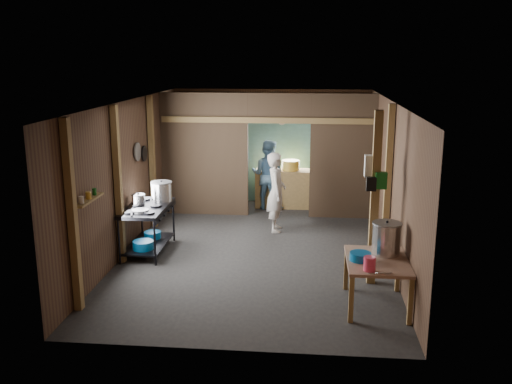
# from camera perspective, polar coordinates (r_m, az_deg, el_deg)

# --- Properties ---
(floor) EXTENTS (4.50, 7.00, 0.00)m
(floor) POSITION_cam_1_polar(r_m,az_deg,el_deg) (9.99, 0.11, -5.87)
(floor) COLOR #272525
(floor) RESTS_ON ground
(ceiling) EXTENTS (4.50, 7.00, 0.00)m
(ceiling) POSITION_cam_1_polar(r_m,az_deg,el_deg) (9.43, 0.12, 9.17)
(ceiling) COLOR black
(ceiling) RESTS_ON ground
(wall_back) EXTENTS (4.50, 0.00, 2.60)m
(wall_back) POSITION_cam_1_polar(r_m,az_deg,el_deg) (13.06, 1.55, 4.71)
(wall_back) COLOR brown
(wall_back) RESTS_ON ground
(wall_front) EXTENTS (4.50, 0.00, 2.60)m
(wall_front) POSITION_cam_1_polar(r_m,az_deg,el_deg) (6.28, -2.88, -5.38)
(wall_front) COLOR brown
(wall_front) RESTS_ON ground
(wall_left) EXTENTS (0.00, 7.00, 2.60)m
(wall_left) POSITION_cam_1_polar(r_m,az_deg,el_deg) (10.08, -12.73, 1.66)
(wall_left) COLOR brown
(wall_left) RESTS_ON ground
(wall_right) EXTENTS (0.00, 7.00, 2.60)m
(wall_right) POSITION_cam_1_polar(r_m,az_deg,el_deg) (9.68, 13.49, 1.13)
(wall_right) COLOR brown
(wall_right) RESTS_ON ground
(partition_left) EXTENTS (1.85, 0.10, 2.60)m
(partition_left) POSITION_cam_1_polar(r_m,az_deg,el_deg) (11.95, -5.25, 3.81)
(partition_left) COLOR #453624
(partition_left) RESTS_ON floor
(partition_right) EXTENTS (1.35, 0.10, 2.60)m
(partition_right) POSITION_cam_1_polar(r_m,az_deg,el_deg) (11.77, 8.80, 3.54)
(partition_right) COLOR #453624
(partition_right) RESTS_ON floor
(partition_header) EXTENTS (1.30, 0.10, 0.60)m
(partition_header) POSITION_cam_1_polar(r_m,az_deg,el_deg) (11.63, 2.38, 8.55)
(partition_header) COLOR #453624
(partition_header) RESTS_ON wall_back
(turquoise_panel) EXTENTS (4.40, 0.06, 2.50)m
(turquoise_panel) POSITION_cam_1_polar(r_m,az_deg,el_deg) (13.01, 1.53, 4.45)
(turquoise_panel) COLOR #67A5A5
(turquoise_panel) RESTS_ON wall_back
(back_counter) EXTENTS (1.20, 0.50, 0.85)m
(back_counter) POSITION_cam_1_polar(r_m,az_deg,el_deg) (12.67, 2.71, 0.38)
(back_counter) COLOR olive
(back_counter) RESTS_ON floor
(wall_clock) EXTENTS (0.20, 0.03, 0.20)m
(wall_clock) POSITION_cam_1_polar(r_m,az_deg,el_deg) (12.86, 2.66, 7.26)
(wall_clock) COLOR silver
(wall_clock) RESTS_ON wall_back
(post_left_a) EXTENTS (0.10, 0.12, 2.60)m
(post_left_a) POSITION_cam_1_polar(r_m,az_deg,el_deg) (7.70, -18.16, -2.42)
(post_left_a) COLOR olive
(post_left_a) RESTS_ON floor
(post_left_b) EXTENTS (0.10, 0.12, 2.60)m
(post_left_b) POSITION_cam_1_polar(r_m,az_deg,el_deg) (9.32, -13.82, 0.62)
(post_left_b) COLOR olive
(post_left_b) RESTS_ON floor
(post_left_c) EXTENTS (0.10, 0.12, 2.60)m
(post_left_c) POSITION_cam_1_polar(r_m,az_deg,el_deg) (11.19, -10.50, 2.95)
(post_left_c) COLOR olive
(post_left_c) RESTS_ON floor
(post_right) EXTENTS (0.10, 0.12, 2.60)m
(post_right) POSITION_cam_1_polar(r_m,az_deg,el_deg) (9.48, 13.23, 0.88)
(post_right) COLOR olive
(post_right) RESTS_ON floor
(post_free) EXTENTS (0.12, 0.12, 2.60)m
(post_free) POSITION_cam_1_polar(r_m,az_deg,el_deg) (8.38, 11.97, -0.74)
(post_free) COLOR olive
(post_free) RESTS_ON floor
(cross_beam) EXTENTS (4.40, 0.12, 0.12)m
(cross_beam) POSITION_cam_1_polar(r_m,az_deg,el_deg) (11.62, 1.11, 7.32)
(cross_beam) COLOR olive
(cross_beam) RESTS_ON wall_left
(pan_lid_big) EXTENTS (0.03, 0.34, 0.34)m
(pan_lid_big) POSITION_cam_1_polar(r_m,az_deg,el_deg) (10.38, -11.94, 4.01)
(pan_lid_big) COLOR gray
(pan_lid_big) RESTS_ON wall_left
(pan_lid_small) EXTENTS (0.03, 0.30, 0.30)m
(pan_lid_small) POSITION_cam_1_polar(r_m,az_deg,el_deg) (10.77, -11.29, 3.85)
(pan_lid_small) COLOR black
(pan_lid_small) RESTS_ON wall_left
(wall_shelf) EXTENTS (0.14, 0.80, 0.03)m
(wall_shelf) POSITION_cam_1_polar(r_m,az_deg,el_deg) (8.11, -16.64, -0.78)
(wall_shelf) COLOR olive
(wall_shelf) RESTS_ON wall_left
(jar_white) EXTENTS (0.07, 0.07, 0.10)m
(jar_white) POSITION_cam_1_polar(r_m,az_deg,el_deg) (7.87, -17.34, -0.77)
(jar_white) COLOR silver
(jar_white) RESTS_ON wall_shelf
(jar_yellow) EXTENTS (0.08, 0.08, 0.10)m
(jar_yellow) POSITION_cam_1_polar(r_m,az_deg,el_deg) (8.09, -16.67, -0.33)
(jar_yellow) COLOR gold
(jar_yellow) RESTS_ON wall_shelf
(jar_green) EXTENTS (0.06, 0.06, 0.10)m
(jar_green) POSITION_cam_1_polar(r_m,az_deg,el_deg) (8.29, -16.11, 0.03)
(jar_green) COLOR #13651D
(jar_green) RESTS_ON wall_shelf
(bag_white) EXTENTS (0.22, 0.15, 0.32)m
(bag_white) POSITION_cam_1_polar(r_m,az_deg,el_deg) (8.35, 11.73, 2.59)
(bag_white) COLOR silver
(bag_white) RESTS_ON post_free
(bag_green) EXTENTS (0.16, 0.12, 0.24)m
(bag_green) POSITION_cam_1_polar(r_m,az_deg,el_deg) (8.26, 12.59, 1.16)
(bag_green) COLOR #13651D
(bag_green) RESTS_ON post_free
(bag_black) EXTENTS (0.14, 0.10, 0.20)m
(bag_black) POSITION_cam_1_polar(r_m,az_deg,el_deg) (8.23, 11.63, 0.81)
(bag_black) COLOR black
(bag_black) RESTS_ON post_free
(gas_range) EXTENTS (0.72, 1.39, 0.82)m
(gas_range) POSITION_cam_1_polar(r_m,az_deg,el_deg) (9.93, -10.94, -3.74)
(gas_range) COLOR black
(gas_range) RESTS_ON floor
(prep_table) EXTENTS (0.83, 1.14, 0.67)m
(prep_table) POSITION_cam_1_polar(r_m,az_deg,el_deg) (7.91, 12.11, -9.01)
(prep_table) COLOR #A67A5B
(prep_table) RESTS_ON floor
(stove_pot_large) EXTENTS (0.45, 0.45, 0.37)m
(stove_pot_large) POSITION_cam_1_polar(r_m,az_deg,el_deg) (10.08, -9.57, -0.00)
(stove_pot_large) COLOR silver
(stove_pot_large) RESTS_ON gas_range
(stove_pot_med) EXTENTS (0.30, 0.30, 0.21)m
(stove_pot_med) POSITION_cam_1_polar(r_m,az_deg,el_deg) (9.93, -11.86, -0.81)
(stove_pot_med) COLOR silver
(stove_pot_med) RESTS_ON gas_range
(frying_pan) EXTENTS (0.41, 0.56, 0.07)m
(frying_pan) POSITION_cam_1_polar(r_m,az_deg,el_deg) (9.47, -11.67, -1.89)
(frying_pan) COLOR gray
(frying_pan) RESTS_ON gas_range
(blue_tub_front) EXTENTS (0.35, 0.35, 0.14)m
(blue_tub_front) POSITION_cam_1_polar(r_m,az_deg,el_deg) (9.70, -11.40, -5.30)
(blue_tub_front) COLOR #0B5D9C
(blue_tub_front) RESTS_ON gas_range
(blue_tub_back) EXTENTS (0.30, 0.30, 0.12)m
(blue_tub_back) POSITION_cam_1_polar(r_m,az_deg,el_deg) (10.23, -10.47, -4.32)
(blue_tub_back) COLOR #0B5D9C
(blue_tub_back) RESTS_ON gas_range
(stock_pot) EXTENTS (0.52, 0.52, 0.47)m
(stock_pot) POSITION_cam_1_polar(r_m,az_deg,el_deg) (7.95, 13.10, -4.68)
(stock_pot) COLOR silver
(stock_pot) RESTS_ON prep_table
(wash_basin) EXTENTS (0.29, 0.29, 0.11)m
(wash_basin) POSITION_cam_1_polar(r_m,az_deg,el_deg) (7.70, 10.57, -6.46)
(wash_basin) COLOR #0B5D9C
(wash_basin) RESTS_ON prep_table
(pink_bucket) EXTENTS (0.18, 0.18, 0.18)m
(pink_bucket) POSITION_cam_1_polar(r_m,az_deg,el_deg) (7.35, 11.47, -7.16)
(pink_bucket) COLOR #FB3F65
(pink_bucket) RESTS_ON prep_table
(knife) EXTENTS (0.30, 0.06, 0.01)m
(knife) POSITION_cam_1_polar(r_m,az_deg,el_deg) (7.32, 12.51, -8.03)
(knife) COLOR silver
(knife) RESTS_ON prep_table
(yellow_tub) EXTENTS (0.39, 0.39, 0.22)m
(yellow_tub) POSITION_cam_1_polar(r_m,az_deg,el_deg) (12.55, 3.53, 2.74)
(yellow_tub) COLOR gold
(yellow_tub) RESTS_ON back_counter
(red_cup) EXTENTS (0.13, 0.13, 0.15)m
(red_cup) POSITION_cam_1_polar(r_m,az_deg,el_deg) (12.59, 0.84, 2.65)
(red_cup) COLOR #D23F00
(red_cup) RESTS_ON back_counter
(cook) EXTENTS (0.40, 0.58, 1.55)m
(cook) POSITION_cam_1_polar(r_m,az_deg,el_deg) (10.85, 2.07, -0.01)
(cook) COLOR beige
(cook) RESTS_ON floor
(worker_back) EXTENTS (0.87, 0.74, 1.55)m
(worker_back) POSITION_cam_1_polar(r_m,az_deg,el_deg) (12.44, 1.20, 1.79)
(worker_back) COLOR #58819F
(worker_back) RESTS_ON floor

